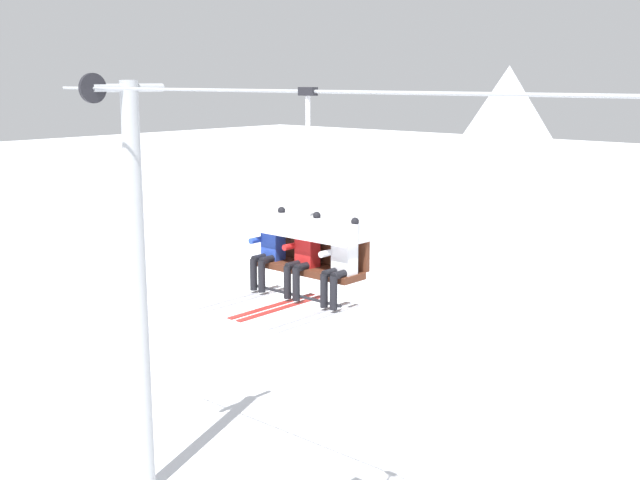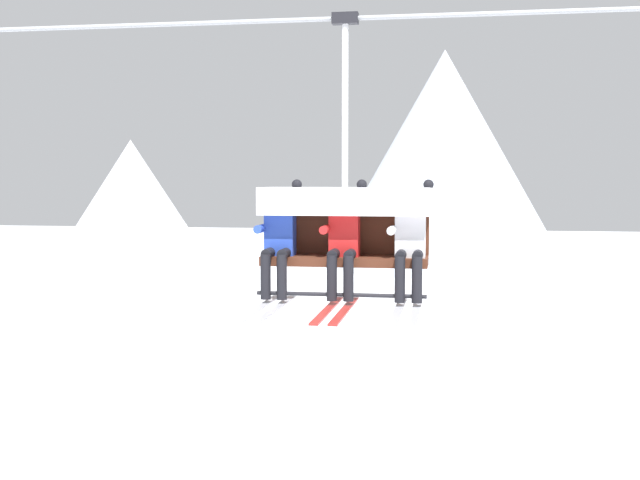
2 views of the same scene
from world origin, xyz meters
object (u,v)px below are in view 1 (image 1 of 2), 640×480
lift_tower_near (137,284)px  skier_blue (268,249)px  skier_red (302,255)px  chairlift_chair (312,234)px  skier_white (339,263)px

lift_tower_near → skier_blue: lift_tower_near is taller
skier_red → skier_blue: bearing=180.0°
skier_red → chairlift_chair: bearing=90.9°
lift_tower_near → chairlift_chair: 5.78m
skier_red → skier_white: size_ratio=1.00×
skier_blue → skier_red: 0.71m
lift_tower_near → skier_red: (5.44, -0.92, 1.56)m
chairlift_chair → skier_red: (0.00, -0.21, -0.29)m
skier_blue → skier_red: bearing=0.0°
chairlift_chair → skier_white: bearing=-16.6°
lift_tower_near → skier_blue: size_ratio=5.15×
chairlift_chair → skier_white: (0.72, -0.21, -0.29)m
lift_tower_near → skier_white: 6.41m
chairlift_chair → skier_blue: bearing=-163.3°
lift_tower_near → skier_red: bearing=-9.6°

